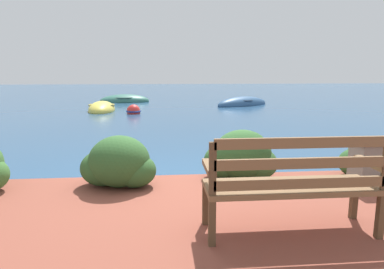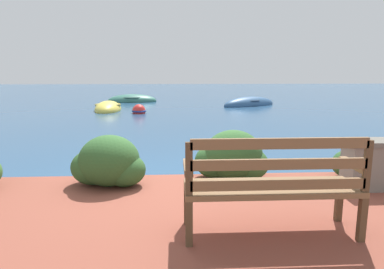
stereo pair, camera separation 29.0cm
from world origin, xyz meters
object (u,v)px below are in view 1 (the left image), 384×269
at_px(rowboat_nearest, 102,109).
at_px(rowboat_mid, 242,104).
at_px(mooring_buoy, 134,111).
at_px(park_bench, 293,182).
at_px(rowboat_far, 125,101).

distance_m(rowboat_nearest, rowboat_mid, 6.76).
distance_m(rowboat_mid, mooring_buoy, 5.82).
xyz_separation_m(rowboat_nearest, mooring_buoy, (1.42, -1.02, 0.03)).
xyz_separation_m(park_bench, rowboat_mid, (2.83, 13.73, -0.64)).
relative_size(rowboat_far, mooring_buoy, 4.67).
relative_size(park_bench, mooring_buoy, 2.66).
bearing_deg(park_bench, rowboat_mid, 71.82).
xyz_separation_m(rowboat_mid, mooring_buoy, (-5.10, -2.80, 0.03)).
height_order(rowboat_nearest, rowboat_far, same).
bearing_deg(park_bench, mooring_buoy, 95.21).
relative_size(park_bench, rowboat_nearest, 0.68).
bearing_deg(rowboat_far, rowboat_nearest, 78.31).
height_order(rowboat_mid, mooring_buoy, rowboat_mid).
xyz_separation_m(rowboat_mid, rowboat_far, (-5.99, 2.41, 0.00)).
bearing_deg(mooring_buoy, rowboat_nearest, 144.23).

